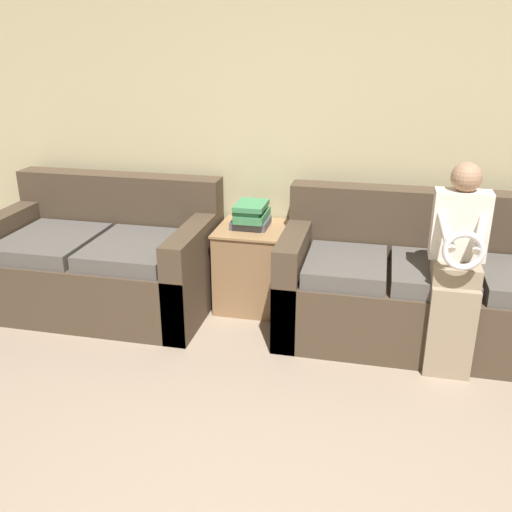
{
  "coord_description": "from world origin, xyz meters",
  "views": [
    {
      "loc": [
        0.37,
        -1.11,
        1.92
      ],
      "look_at": [
        -0.29,
        1.79,
        0.76
      ],
      "focal_mm": 40.0,
      "sensor_mm": 36.0,
      "label": 1
    }
  ],
  "objects_px": {
    "couch_main": "(428,289)",
    "side_shelf": "(251,265)",
    "child_left_seated": "(457,262)",
    "couch_side": "(104,262)",
    "book_stack": "(251,215)"
  },
  "relations": [
    {
      "from": "couch_main",
      "to": "book_stack",
      "type": "distance_m",
      "value": 1.32
    },
    {
      "from": "couch_main",
      "to": "child_left_seated",
      "type": "bearing_deg",
      "value": -73.26
    },
    {
      "from": "couch_main",
      "to": "child_left_seated",
      "type": "distance_m",
      "value": 0.5
    },
    {
      "from": "couch_main",
      "to": "couch_side",
      "type": "distance_m",
      "value": 2.32
    },
    {
      "from": "couch_side",
      "to": "child_left_seated",
      "type": "relative_size",
      "value": 1.29
    },
    {
      "from": "couch_main",
      "to": "book_stack",
      "type": "relative_size",
      "value": 6.14
    },
    {
      "from": "child_left_seated",
      "to": "book_stack",
      "type": "bearing_deg",
      "value": 157.31
    },
    {
      "from": "couch_side",
      "to": "book_stack",
      "type": "xyz_separation_m",
      "value": [
        1.07,
        0.23,
        0.37
      ]
    },
    {
      "from": "couch_side",
      "to": "side_shelf",
      "type": "distance_m",
      "value": 1.09
    },
    {
      "from": "couch_main",
      "to": "side_shelf",
      "type": "xyz_separation_m",
      "value": [
        -1.25,
        0.21,
        -0.03
      ]
    },
    {
      "from": "side_shelf",
      "to": "couch_side",
      "type": "bearing_deg",
      "value": -168.37
    },
    {
      "from": "couch_main",
      "to": "side_shelf",
      "type": "relative_size",
      "value": 3.16
    },
    {
      "from": "side_shelf",
      "to": "book_stack",
      "type": "xyz_separation_m",
      "value": [
        -0.0,
        0.01,
        0.39
      ]
    },
    {
      "from": "book_stack",
      "to": "couch_side",
      "type": "bearing_deg",
      "value": -167.95
    },
    {
      "from": "child_left_seated",
      "to": "book_stack",
      "type": "distance_m",
      "value": 1.47
    }
  ]
}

